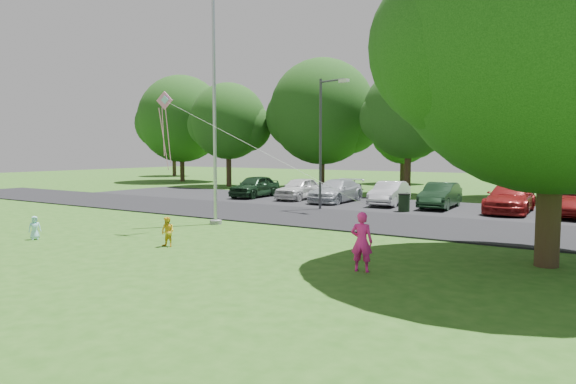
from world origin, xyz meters
The scene contains 14 objects.
ground centered at (0.00, 0.00, 0.00)m, with size 120.00×120.00×0.00m, color #265616.
park_road centered at (0.00, 9.00, 0.03)m, with size 60.00×6.00×0.06m, color black.
parking_strip centered at (0.00, 15.50, 0.03)m, with size 42.00×7.00×0.06m, color black.
flagpole centered at (-3.50, 5.00, 4.17)m, with size 0.50×0.50×10.00m.
street_lamp centered at (-1.99, 11.65, 4.01)m, with size 1.84×0.65×6.67m.
trash_can centered at (1.77, 13.00, 0.47)m, with size 0.59×0.59×0.94m.
big_tree centered at (8.96, 3.68, 6.07)m, with size 9.38×8.74×10.66m.
tree_row centered at (1.59, 24.23, 5.71)m, with size 64.35×11.94×10.88m.
horizon_trees centered at (4.06, 33.88, 4.30)m, with size 77.46×7.20×7.02m.
parked_cars centered at (1.17, 15.45, 0.74)m, with size 20.64×5.25×1.40m.
woman centered at (5.16, 0.56, 0.77)m, with size 0.56×0.37×1.53m, color #FF2192.
child_yellow centered at (-1.47, 0.31, 0.48)m, with size 0.47×0.36×0.96m, color yellow.
child_blue centered at (-6.31, -1.23, 0.41)m, with size 0.40×0.26×0.82m, color #A6F1FF.
kite centered at (-3.40, 2.30, 4.43)m, with size 9.12×2.09×3.51m.
Camera 1 is at (10.52, -11.27, 3.09)m, focal length 32.00 mm.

